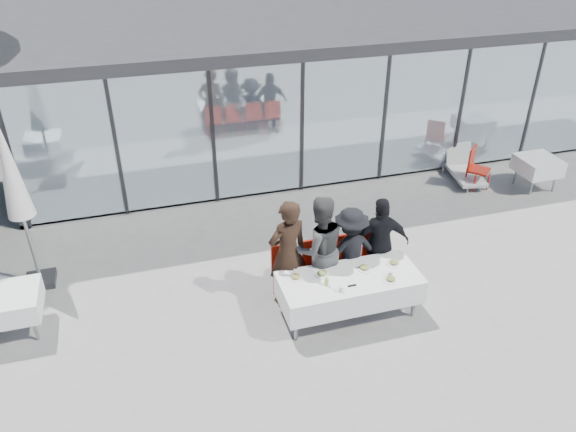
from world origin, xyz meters
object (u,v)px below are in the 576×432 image
(diner_d, at_px, (380,243))
(plate_d, at_px, (394,263))
(diner_b, at_px, (319,248))
(spare_chair_b, at_px, (397,149))
(diner_chair_a, at_px, (286,270))
(diner_chair_c, at_px, (347,259))
(juice_bottle, at_px, (327,282))
(spare_table_right, at_px, (538,166))
(diner_chair_b, at_px, (316,264))
(diner_chair_d, at_px, (376,254))
(spare_table_left, at_px, (11,303))
(plate_b, at_px, (322,273))
(folded_eyeglasses, at_px, (352,286))
(dining_table, at_px, (349,288))
(plate_extra, at_px, (391,279))
(market_umbrella, at_px, (14,183))
(plate_c, at_px, (364,268))
(diner_a, at_px, (288,253))
(diner_c, at_px, (350,251))
(spare_chair_a, at_px, (475,166))
(plate_a, at_px, (296,277))

(diner_d, bearing_deg, plate_d, 103.51)
(diner_d, xyz_separation_m, plate_d, (0.02, -0.50, -0.07))
(diner_b, relative_size, spare_chair_b, 1.94)
(diner_chair_a, xyz_separation_m, diner_chair_c, (1.10, 0.00, 0.00))
(juice_bottle, xyz_separation_m, spare_table_right, (6.22, 3.03, -0.26))
(diner_b, bearing_deg, diner_chair_b, -89.87)
(diner_chair_d, distance_m, spare_table_left, 5.96)
(plate_b, height_order, folded_eyeglasses, plate_b)
(plate_d, distance_m, folded_eyeglasses, 0.94)
(dining_table, height_order, plate_extra, plate_extra)
(spare_table_right, bearing_deg, diner_chair_c, -158.38)
(diner_chair_d, height_order, spare_table_right, diner_chair_d)
(spare_table_left, bearing_deg, market_umbrella, 79.44)
(diner_chair_c, relative_size, spare_table_right, 1.13)
(spare_chair_b, bearing_deg, spare_table_right, -33.39)
(plate_extra, distance_m, market_umbrella, 6.20)
(dining_table, height_order, diner_d, diner_d)
(diner_chair_a, distance_m, spare_chair_b, 5.61)
(diner_chair_b, distance_m, plate_c, 0.90)
(diner_chair_c, bearing_deg, spare_chair_b, 53.92)
(diner_a, xyz_separation_m, plate_b, (0.44, -0.45, -0.18))
(diner_a, bearing_deg, diner_chair_c, 172.16)
(diner_chair_b, height_order, diner_chair_c, same)
(market_umbrella, bearing_deg, spare_table_left, -100.56)
(diner_c, xyz_separation_m, plate_extra, (0.33, -0.89, -0.02))
(diner_a, distance_m, diner_d, 1.65)
(diner_chair_d, bearing_deg, spare_chair_a, 35.69)
(plate_a, height_order, juice_bottle, juice_bottle)
(diner_d, bearing_deg, plate_extra, 86.95)
(plate_c, xyz_separation_m, plate_extra, (0.28, -0.40, 0.00))
(diner_d, bearing_deg, diner_chair_d, -79.33)
(diner_c, bearing_deg, diner_a, -3.96)
(diner_chair_a, xyz_separation_m, plate_d, (1.67, -0.62, 0.24))
(plate_a, distance_m, plate_b, 0.43)
(spare_table_left, xyz_separation_m, spare_chair_a, (9.60, 2.29, -0.02))
(diner_d, bearing_deg, spare_chair_b, -109.12)
(diner_b, distance_m, diner_chair_c, 0.70)
(diner_b, distance_m, diner_chair_d, 1.18)
(folded_eyeglasses, height_order, spare_chair_a, spare_chair_a)
(plate_a, xyz_separation_m, spare_chair_b, (3.96, 4.49, -0.24))
(diner_b, distance_m, folded_eyeglasses, 0.91)
(diner_chair_c, bearing_deg, spare_table_left, 176.47)
(diner_c, bearing_deg, dining_table, 64.59)
(plate_b, relative_size, spare_table_right, 0.28)
(plate_c, distance_m, spare_chair_b, 5.38)
(plate_b, xyz_separation_m, juice_bottle, (-0.02, -0.27, 0.04))
(spare_chair_a, bearing_deg, diner_chair_c, -148.02)
(diner_b, relative_size, diner_chair_d, 1.94)
(dining_table, relative_size, market_umbrella, 0.75)
(diner_a, relative_size, plate_d, 8.04)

